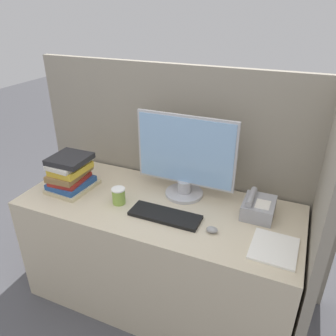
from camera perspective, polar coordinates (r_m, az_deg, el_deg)
The scene contains 11 objects.
ground_plane at distance 2.24m, azimuth -5.61°, elevation -27.08°, with size 12.00×12.00×0.00m, color #4C4C51.
cubicle_panel_rear at distance 2.24m, azimuth 2.26°, elevation -1.52°, with size 2.05×0.04×1.49m.
cubicle_panel_right at distance 1.84m, azimuth 24.27°, elevation -11.18°, with size 0.04×0.74×1.49m.
desk at distance 2.17m, azimuth -1.66°, elevation -14.63°, with size 1.65×0.68×0.75m.
monitor at distance 1.93m, azimuth 2.99°, elevation 1.47°, with size 0.60×0.23×0.51m.
keyboard at distance 1.83m, azimuth -0.52°, elevation -8.25°, with size 0.40×0.14×0.02m.
mouse at distance 1.73m, azimuth 7.68°, elevation -10.62°, with size 0.06×0.04×0.03m.
coffee_cup at distance 1.95m, azimuth -8.59°, elevation -4.82°, with size 0.08×0.08×0.10m.
book_stack at distance 2.14m, azimuth -16.60°, elevation -0.91°, with size 0.25×0.29×0.22m.
desk_telephone at distance 1.90m, azimuth 15.42°, elevation -6.60°, with size 0.17×0.21×0.12m.
paper_pile at distance 1.70m, azimuth 17.97°, elevation -13.14°, with size 0.22×0.25×0.01m.
Camera 1 is at (0.70, -1.13, 1.81)m, focal length 35.00 mm.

